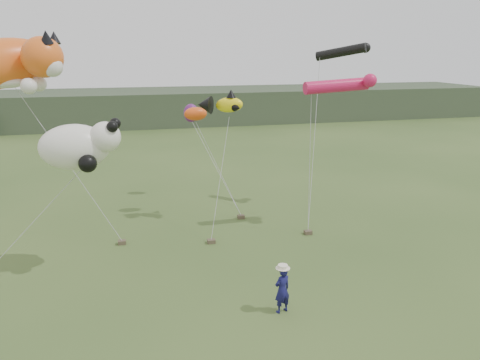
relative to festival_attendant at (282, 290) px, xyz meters
name	(u,v)px	position (x,y,z in m)	size (l,w,h in m)	color
ground	(246,291)	(-0.85, 1.74, -0.86)	(120.00, 120.00, 0.00)	#385123
headland	(131,108)	(-3.96, 46.43, 1.06)	(90.00, 13.00, 4.00)	#2D3D28
festival_attendant	(282,290)	(0.00, 0.00, 0.00)	(0.63, 0.41, 1.72)	#15144D
sandbag_anchors	(183,242)	(-2.62, 6.87, -0.76)	(14.98, 5.67, 0.19)	brown
cat_kite	(9,63)	(-10.02, 10.65, 7.46)	(6.71, 4.31, 3.09)	orange
fish_kite	(220,104)	(-0.16, 9.57, 5.40)	(2.56, 1.68, 1.23)	yellow
tube_kites	(344,71)	(5.98, 8.35, 7.02)	(4.90, 5.32, 2.44)	black
panda_kite	(79,146)	(-6.72, 5.06, 4.44)	(3.17, 2.05, 1.97)	white
misc_kites	(193,113)	(-1.12, 12.49, 4.59)	(1.30, 4.05, 1.30)	#F75316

